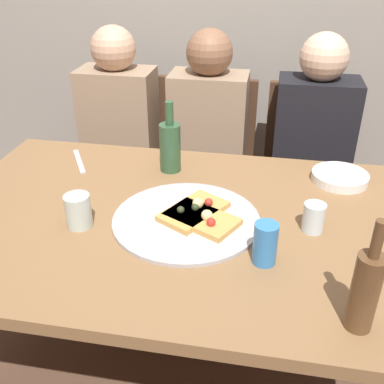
{
  "coord_description": "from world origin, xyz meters",
  "views": [
    {
      "loc": [
        0.29,
        -1.19,
        1.52
      ],
      "look_at": [
        0.06,
        0.08,
        0.78
      ],
      "focal_mm": 42.43,
      "sensor_mm": 36.0,
      "label": 1
    }
  ],
  "objects_px": {
    "guest_in_sweater": "(114,141)",
    "plate_stack": "(340,177)",
    "chair_right": "(307,167)",
    "beer_bottle": "(365,290)",
    "soda_can": "(265,243)",
    "tumbler_far": "(314,217)",
    "chair_middle": "(209,159)",
    "chair_left": "(126,153)",
    "dining_table": "(169,234)",
    "pizza_slice_extra": "(194,210)",
    "table_knife": "(79,161)",
    "wine_bottle": "(170,146)",
    "pizza_slice_last": "(202,218)",
    "pizza_tray": "(186,220)",
    "guest_by_wall": "(312,156)",
    "tumbler_near": "(78,211)",
    "guest_in_beanie": "(205,148)"
  },
  "relations": [
    {
      "from": "pizza_slice_last",
      "to": "chair_middle",
      "type": "height_order",
      "value": "chair_middle"
    },
    {
      "from": "wine_bottle",
      "to": "pizza_slice_extra",
      "type": "bearing_deg",
      "value": -64.68
    },
    {
      "from": "pizza_slice_extra",
      "to": "tumbler_far",
      "type": "relative_size",
      "value": 2.81
    },
    {
      "from": "beer_bottle",
      "to": "soda_can",
      "type": "distance_m",
      "value": 0.3
    },
    {
      "from": "table_knife",
      "to": "guest_in_sweater",
      "type": "relative_size",
      "value": 0.19
    },
    {
      "from": "pizza_tray",
      "to": "soda_can",
      "type": "distance_m",
      "value": 0.3
    },
    {
      "from": "dining_table",
      "to": "chair_left",
      "type": "height_order",
      "value": "chair_left"
    },
    {
      "from": "chair_left",
      "to": "dining_table",
      "type": "bearing_deg",
      "value": 116.31
    },
    {
      "from": "chair_left",
      "to": "chair_right",
      "type": "bearing_deg",
      "value": -180.0
    },
    {
      "from": "pizza_slice_last",
      "to": "soda_can",
      "type": "xyz_separation_m",
      "value": [
        0.2,
        -0.15,
        0.04
      ]
    },
    {
      "from": "tumbler_near",
      "to": "guest_in_beanie",
      "type": "xyz_separation_m",
      "value": [
        0.26,
        0.86,
        -0.15
      ]
    },
    {
      "from": "dining_table",
      "to": "pizza_tray",
      "type": "height_order",
      "value": "pizza_tray"
    },
    {
      "from": "chair_right",
      "to": "chair_middle",
      "type": "bearing_deg",
      "value": 0.0
    },
    {
      "from": "tumbler_far",
      "to": "chair_right",
      "type": "xyz_separation_m",
      "value": [
        0.05,
        0.91,
        -0.27
      ]
    },
    {
      "from": "tumbler_far",
      "to": "chair_middle",
      "type": "height_order",
      "value": "chair_middle"
    },
    {
      "from": "dining_table",
      "to": "table_knife",
      "type": "xyz_separation_m",
      "value": [
        -0.44,
        0.32,
        0.07
      ]
    },
    {
      "from": "pizza_slice_last",
      "to": "table_knife",
      "type": "distance_m",
      "value": 0.66
    },
    {
      "from": "guest_in_beanie",
      "to": "guest_by_wall",
      "type": "relative_size",
      "value": 1.0
    },
    {
      "from": "beer_bottle",
      "to": "tumbler_near",
      "type": "height_order",
      "value": "beer_bottle"
    },
    {
      "from": "pizza_tray",
      "to": "chair_middle",
      "type": "height_order",
      "value": "chair_middle"
    },
    {
      "from": "dining_table",
      "to": "tumbler_far",
      "type": "xyz_separation_m",
      "value": [
        0.45,
        0.0,
        0.12
      ]
    },
    {
      "from": "chair_left",
      "to": "tumbler_far",
      "type": "bearing_deg",
      "value": 134.67
    },
    {
      "from": "dining_table",
      "to": "pizza_slice_last",
      "type": "xyz_separation_m",
      "value": [
        0.11,
        -0.03,
        0.1
      ]
    },
    {
      "from": "guest_in_beanie",
      "to": "chair_middle",
      "type": "bearing_deg",
      "value": -90.0
    },
    {
      "from": "pizza_slice_extra",
      "to": "chair_left",
      "type": "bearing_deg",
      "value": 120.58
    },
    {
      "from": "wine_bottle",
      "to": "plate_stack",
      "type": "bearing_deg",
      "value": 1.91
    },
    {
      "from": "pizza_tray",
      "to": "plate_stack",
      "type": "relative_size",
      "value": 2.29
    },
    {
      "from": "plate_stack",
      "to": "soda_can",
      "type": "bearing_deg",
      "value": -115.63
    },
    {
      "from": "chair_right",
      "to": "soda_can",
      "type": "bearing_deg",
      "value": 80.27
    },
    {
      "from": "tumbler_far",
      "to": "chair_left",
      "type": "distance_m",
      "value": 1.3
    },
    {
      "from": "pizza_tray",
      "to": "beer_bottle",
      "type": "relative_size",
      "value": 1.61
    },
    {
      "from": "dining_table",
      "to": "chair_right",
      "type": "bearing_deg",
      "value": 61.32
    },
    {
      "from": "pizza_slice_last",
      "to": "chair_left",
      "type": "distance_m",
      "value": 1.12
    },
    {
      "from": "plate_stack",
      "to": "table_knife",
      "type": "relative_size",
      "value": 0.92
    },
    {
      "from": "chair_left",
      "to": "guest_in_sweater",
      "type": "relative_size",
      "value": 0.77
    },
    {
      "from": "pizza_slice_extra",
      "to": "wine_bottle",
      "type": "bearing_deg",
      "value": 115.32
    },
    {
      "from": "wine_bottle",
      "to": "guest_by_wall",
      "type": "bearing_deg",
      "value": 37.54
    },
    {
      "from": "guest_in_sweater",
      "to": "chair_left",
      "type": "bearing_deg",
      "value": -90.0
    },
    {
      "from": "wine_bottle",
      "to": "tumbler_far",
      "type": "distance_m",
      "value": 0.61
    },
    {
      "from": "tumbler_near",
      "to": "guest_by_wall",
      "type": "relative_size",
      "value": 0.09
    },
    {
      "from": "guest_in_sweater",
      "to": "plate_stack",
      "type": "bearing_deg",
      "value": 157.83
    },
    {
      "from": "chair_right",
      "to": "guest_in_sweater",
      "type": "height_order",
      "value": "guest_in_sweater"
    },
    {
      "from": "pizza_slice_last",
      "to": "beer_bottle",
      "type": "distance_m",
      "value": 0.55
    },
    {
      "from": "chair_middle",
      "to": "guest_in_beanie",
      "type": "bearing_deg",
      "value": 90.0
    },
    {
      "from": "dining_table",
      "to": "wine_bottle",
      "type": "height_order",
      "value": "wine_bottle"
    },
    {
      "from": "table_knife",
      "to": "chair_left",
      "type": "xyz_separation_m",
      "value": [
        -0.01,
        0.58,
        -0.22
      ]
    },
    {
      "from": "pizza_tray",
      "to": "tumbler_far",
      "type": "relative_size",
      "value": 5.09
    },
    {
      "from": "soda_can",
      "to": "plate_stack",
      "type": "relative_size",
      "value": 0.6
    },
    {
      "from": "plate_stack",
      "to": "chair_right",
      "type": "height_order",
      "value": "chair_right"
    },
    {
      "from": "guest_by_wall",
      "to": "chair_left",
      "type": "bearing_deg",
      "value": -9.12
    }
  ]
}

